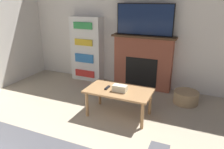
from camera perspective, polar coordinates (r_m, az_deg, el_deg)
name	(u,v)px	position (r m, az deg, el deg)	size (l,w,h in m)	color
wall_back	(140,22)	(4.60, 7.31, 13.38)	(6.14, 0.06, 2.70)	silver
fireplace	(143,62)	(4.58, 8.03, 3.25)	(1.30, 0.28, 1.11)	brown
tv	(145,20)	(4.40, 8.49, 13.99)	(1.13, 0.03, 0.61)	black
coffee_table	(119,93)	(3.48, 1.81, -4.85)	(1.04, 0.58, 0.45)	#A87A4C
tissue_box	(120,88)	(3.39, 2.06, -3.60)	(0.22, 0.12, 0.10)	beige
remote_control	(107,88)	(3.51, -1.22, -3.45)	(0.04, 0.15, 0.02)	black
bookshelf	(87,49)	(5.01, -6.56, 6.59)	(0.72, 0.29, 1.44)	white
storage_basket	(186,97)	(4.20, 18.74, -5.68)	(0.44, 0.44, 0.23)	tan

